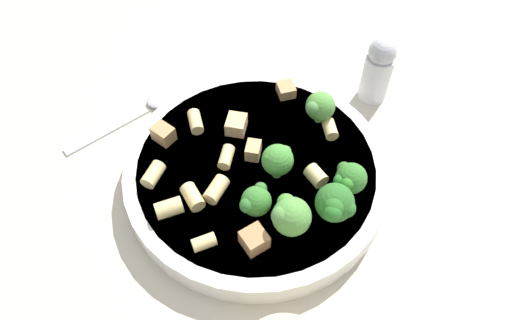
{
  "coord_description": "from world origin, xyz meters",
  "views": [
    {
      "loc": [
        0.22,
        0.24,
        0.48
      ],
      "look_at": [
        0.0,
        0.0,
        0.04
      ],
      "focal_mm": 35.0,
      "sensor_mm": 36.0,
      "label": 1
    }
  ],
  "objects_px": {
    "rigatoni_7": "(153,174)",
    "chicken_chunk_2": "(253,150)",
    "chicken_chunk_3": "(163,134)",
    "broccoli_floret_5": "(256,201)",
    "pasta_bowl": "(256,172)",
    "broccoli_floret_4": "(290,215)",
    "chicken_chunk_1": "(286,90)",
    "pepper_shaker": "(380,71)",
    "rigatoni_2": "(316,176)",
    "rigatoni_5": "(226,157)",
    "rigatoni_6": "(204,242)",
    "broccoli_floret_0": "(318,106)",
    "spoon": "(149,105)",
    "rigatoni_1": "(169,208)",
    "rigatoni_8": "(330,129)",
    "chicken_chunk_0": "(236,124)",
    "chicken_chunk_4": "(254,240)",
    "rigatoni_0": "(193,197)",
    "rigatoni_3": "(195,122)",
    "broccoli_floret_1": "(278,160)",
    "broccoli_floret_2": "(350,178)",
    "broccoli_floret_3": "(335,204)",
    "rigatoni_4": "(216,189)"
  },
  "relations": [
    {
      "from": "broccoli_floret_2",
      "to": "rigatoni_6",
      "type": "bearing_deg",
      "value": -18.92
    },
    {
      "from": "chicken_chunk_2",
      "to": "chicken_chunk_3",
      "type": "relative_size",
      "value": 0.87
    },
    {
      "from": "chicken_chunk_2",
      "to": "broccoli_floret_4",
      "type": "bearing_deg",
      "value": 68.96
    },
    {
      "from": "rigatoni_6",
      "to": "pepper_shaker",
      "type": "distance_m",
      "value": 0.31
    },
    {
      "from": "rigatoni_1",
      "to": "rigatoni_8",
      "type": "bearing_deg",
      "value": 169.54
    },
    {
      "from": "chicken_chunk_4",
      "to": "spoon",
      "type": "distance_m",
      "value": 0.25
    },
    {
      "from": "rigatoni_7",
      "to": "broccoli_floret_0",
      "type": "bearing_deg",
      "value": 163.02
    },
    {
      "from": "broccoli_floret_3",
      "to": "rigatoni_5",
      "type": "xyz_separation_m",
      "value": [
        0.03,
        -0.13,
        -0.02
      ]
    },
    {
      "from": "chicken_chunk_3",
      "to": "broccoli_floret_5",
      "type": "bearing_deg",
      "value": 95.18
    },
    {
      "from": "rigatoni_6",
      "to": "chicken_chunk_2",
      "type": "relative_size",
      "value": 1.14
    },
    {
      "from": "broccoli_floret_4",
      "to": "rigatoni_8",
      "type": "relative_size",
      "value": 1.98
    },
    {
      "from": "pasta_bowl",
      "to": "chicken_chunk_3",
      "type": "xyz_separation_m",
      "value": [
        0.05,
        -0.1,
        0.02
      ]
    },
    {
      "from": "broccoli_floret_3",
      "to": "chicken_chunk_4",
      "type": "relative_size",
      "value": 1.98
    },
    {
      "from": "broccoli_floret_3",
      "to": "rigatoni_0",
      "type": "distance_m",
      "value": 0.15
    },
    {
      "from": "chicken_chunk_3",
      "to": "pepper_shaker",
      "type": "bearing_deg",
      "value": 158.35
    },
    {
      "from": "rigatoni_0",
      "to": "chicken_chunk_3",
      "type": "xyz_separation_m",
      "value": [
        -0.03,
        -0.09,
        0.0
      ]
    },
    {
      "from": "chicken_chunk_1",
      "to": "spoon",
      "type": "xyz_separation_m",
      "value": [
        0.13,
        -0.12,
        -0.03
      ]
    },
    {
      "from": "chicken_chunk_4",
      "to": "rigatoni_1",
      "type": "bearing_deg",
      "value": -64.56
    },
    {
      "from": "chicken_chunk_0",
      "to": "chicken_chunk_1",
      "type": "bearing_deg",
      "value": -177.9
    },
    {
      "from": "broccoli_floret_0",
      "to": "rigatoni_7",
      "type": "distance_m",
      "value": 0.2
    },
    {
      "from": "pasta_bowl",
      "to": "broccoli_floret_4",
      "type": "relative_size",
      "value": 6.41
    },
    {
      "from": "rigatoni_4",
      "to": "rigatoni_6",
      "type": "xyz_separation_m",
      "value": [
        0.05,
        0.04,
        -0.0
      ]
    },
    {
      "from": "rigatoni_0",
      "to": "rigatoni_2",
      "type": "xyz_separation_m",
      "value": [
        -0.11,
        0.07,
        0.0
      ]
    },
    {
      "from": "broccoli_floret_1",
      "to": "chicken_chunk_2",
      "type": "xyz_separation_m",
      "value": [
        0.0,
        -0.04,
        -0.02
      ]
    },
    {
      "from": "pepper_shaker",
      "to": "broccoli_floret_5",
      "type": "bearing_deg",
      "value": 9.38
    },
    {
      "from": "chicken_chunk_2",
      "to": "chicken_chunk_1",
      "type": "bearing_deg",
      "value": -154.71
    },
    {
      "from": "rigatoni_2",
      "to": "rigatoni_5",
      "type": "bearing_deg",
      "value": -57.3
    },
    {
      "from": "rigatoni_5",
      "to": "chicken_chunk_0",
      "type": "xyz_separation_m",
      "value": [
        -0.04,
        -0.03,
        0.0
      ]
    },
    {
      "from": "broccoli_floret_4",
      "to": "pepper_shaker",
      "type": "distance_m",
      "value": 0.25
    },
    {
      "from": "broccoli_floret_4",
      "to": "chicken_chunk_1",
      "type": "height_order",
      "value": "broccoli_floret_4"
    },
    {
      "from": "rigatoni_7",
      "to": "broccoli_floret_5",
      "type": "bearing_deg",
      "value": 117.13
    },
    {
      "from": "broccoli_floret_1",
      "to": "rigatoni_4",
      "type": "height_order",
      "value": "broccoli_floret_1"
    },
    {
      "from": "broccoli_floret_1",
      "to": "rigatoni_4",
      "type": "distance_m",
      "value": 0.07
    },
    {
      "from": "broccoli_floret_4",
      "to": "chicken_chunk_2",
      "type": "distance_m",
      "value": 0.1
    },
    {
      "from": "chicken_chunk_0",
      "to": "broccoli_floret_1",
      "type": "bearing_deg",
      "value": 83.25
    },
    {
      "from": "chicken_chunk_2",
      "to": "chicken_chunk_0",
      "type": "bearing_deg",
      "value": -104.28
    },
    {
      "from": "rigatoni_8",
      "to": "chicken_chunk_0",
      "type": "bearing_deg",
      "value": -45.13
    },
    {
      "from": "chicken_chunk_0",
      "to": "chicken_chunk_2",
      "type": "height_order",
      "value": "same"
    },
    {
      "from": "rigatoni_0",
      "to": "spoon",
      "type": "distance_m",
      "value": 0.18
    },
    {
      "from": "chicken_chunk_0",
      "to": "rigatoni_8",
      "type": "bearing_deg",
      "value": 134.87
    },
    {
      "from": "broccoli_floret_0",
      "to": "spoon",
      "type": "relative_size",
      "value": 0.24
    },
    {
      "from": "rigatoni_0",
      "to": "rigatoni_3",
      "type": "distance_m",
      "value": 0.1
    },
    {
      "from": "broccoli_floret_1",
      "to": "rigatoni_5",
      "type": "bearing_deg",
      "value": -60.29
    },
    {
      "from": "pasta_bowl",
      "to": "pepper_shaker",
      "type": "relative_size",
      "value": 3.22
    },
    {
      "from": "rigatoni_1",
      "to": "broccoli_floret_5",
      "type": "bearing_deg",
      "value": 138.41
    },
    {
      "from": "rigatoni_7",
      "to": "chicken_chunk_2",
      "type": "height_order",
      "value": "same"
    },
    {
      "from": "broccoli_floret_5",
      "to": "rigatoni_5",
      "type": "bearing_deg",
      "value": -105.83
    },
    {
      "from": "chicken_chunk_0",
      "to": "chicken_chunk_2",
      "type": "bearing_deg",
      "value": 75.72
    },
    {
      "from": "broccoli_floret_2",
      "to": "rigatoni_5",
      "type": "relative_size",
      "value": 1.59
    },
    {
      "from": "rigatoni_2",
      "to": "rigatoni_4",
      "type": "height_order",
      "value": "rigatoni_2"
    }
  ]
}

